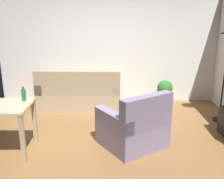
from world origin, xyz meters
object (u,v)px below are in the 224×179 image
(couch, at_px, (80,95))
(potted_plant, at_px, (165,90))
(armchair, at_px, (134,127))
(bottle_green, at_px, (24,95))

(couch, xyz_separation_m, potted_plant, (1.98, 0.31, 0.02))
(couch, height_order, armchair, same)
(potted_plant, bearing_deg, armchair, -112.78)
(couch, distance_m, bottle_green, 1.95)
(potted_plant, bearing_deg, couch, -171.02)
(potted_plant, height_order, armchair, armchair)
(bottle_green, bearing_deg, potted_plant, 38.64)
(couch, xyz_separation_m, armchair, (1.10, -1.77, 0.01))
(bottle_green, bearing_deg, couch, 70.68)
(potted_plant, bearing_deg, bottle_green, -141.36)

